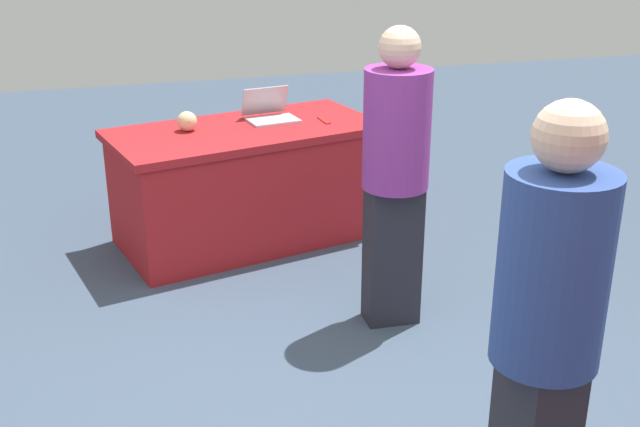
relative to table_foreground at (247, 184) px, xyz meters
The scene contains 7 objects.
ground_plane 2.17m from the table_foreground, 88.14° to the left, with size 14.40×14.40×0.00m, color #3D4C60.
table_foreground is the anchor object (origin of this frame).
person_attendee_standing 3.06m from the table_foreground, 97.00° to the left, with size 0.35×0.35×1.62m.
person_attendee_browsing 1.49m from the table_foreground, 111.86° to the left, with size 0.35×0.35×1.58m.
laptop_silver 0.49m from the table_foreground, 145.40° to the right, with size 0.36×0.34×0.21m.
yarn_ball 0.57m from the table_foreground, ahead, with size 0.13×0.13×0.13m, color beige.
scissors_red 0.66m from the table_foreground, behind, with size 0.18×0.04×0.01m, color red.
Camera 1 is at (0.84, 2.74, 2.14)m, focal length 44.74 mm.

